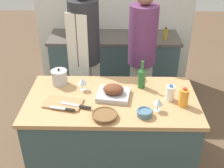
% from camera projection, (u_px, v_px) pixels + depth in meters
% --- Properties ---
extents(ground_plane, '(12.00, 12.00, 0.00)m').
position_uv_depth(ground_plane, '(112.00, 166.00, 3.07)').
color(ground_plane, brown).
extents(kitchen_island, '(1.60, 0.84, 0.90)m').
position_uv_depth(kitchen_island, '(112.00, 135.00, 2.85)').
color(kitchen_island, '#3D565B').
rests_on(kitchen_island, ground_plane).
extents(back_counter, '(1.87, 0.60, 0.89)m').
position_uv_depth(back_counter, '(114.00, 64.00, 4.25)').
color(back_counter, '#3D565B').
rests_on(back_counter, ground_plane).
extents(back_wall, '(2.37, 0.10, 2.55)m').
position_uv_depth(back_wall, '(115.00, 3.00, 4.13)').
color(back_wall, silver).
rests_on(back_wall, ground_plane).
extents(roasting_pan, '(0.33, 0.30, 0.13)m').
position_uv_depth(roasting_pan, '(113.00, 92.00, 2.61)').
color(roasting_pan, '#BCBCC1').
rests_on(roasting_pan, kitchen_island).
extents(wicker_basket, '(0.22, 0.22, 0.04)m').
position_uv_depth(wicker_basket, '(105.00, 115.00, 2.36)').
color(wicker_basket, brown).
rests_on(wicker_basket, kitchen_island).
extents(cutting_board, '(0.37, 0.25, 0.02)m').
position_uv_depth(cutting_board, '(63.00, 103.00, 2.53)').
color(cutting_board, '#AD7F51').
rests_on(cutting_board, kitchen_island).
extents(stock_pot, '(0.16, 0.16, 0.18)m').
position_uv_depth(stock_pot, '(59.00, 77.00, 2.81)').
color(stock_pot, '#B7B7BC').
rests_on(stock_pot, kitchen_island).
extents(mixing_bowl, '(0.14, 0.14, 0.06)m').
position_uv_depth(mixing_bowl, '(145.00, 113.00, 2.37)').
color(mixing_bowl, slate).
rests_on(mixing_bowl, kitchen_island).
extents(juice_jug, '(0.09, 0.09, 0.18)m').
position_uv_depth(juice_jug, '(184.00, 98.00, 2.48)').
color(juice_jug, orange).
rests_on(juice_jug, kitchen_island).
extents(milk_jug, '(0.08, 0.08, 0.16)m').
position_uv_depth(milk_jug, '(170.00, 93.00, 2.56)').
color(milk_jug, white).
rests_on(milk_jug, kitchen_island).
extents(wine_bottle_green, '(0.07, 0.07, 0.28)m').
position_uv_depth(wine_bottle_green, '(142.00, 77.00, 2.74)').
color(wine_bottle_green, '#28662D').
rests_on(wine_bottle_green, kitchen_island).
extents(wine_glass_left, '(0.08, 0.08, 0.13)m').
position_uv_depth(wine_glass_left, '(158.00, 102.00, 2.40)').
color(wine_glass_left, silver).
rests_on(wine_glass_left, kitchen_island).
extents(wine_glass_right, '(0.08, 0.08, 0.13)m').
position_uv_depth(wine_glass_right, '(82.00, 81.00, 2.69)').
color(wine_glass_right, silver).
rests_on(wine_glass_right, kitchen_island).
extents(knife_chef, '(0.29, 0.11, 0.01)m').
position_uv_depth(knife_chef, '(77.00, 105.00, 2.48)').
color(knife_chef, '#B7B7BC').
rests_on(knife_chef, cutting_board).
extents(knife_paring, '(0.23, 0.08, 0.01)m').
position_uv_depth(knife_paring, '(63.00, 109.00, 2.44)').
color(knife_paring, '#B7B7BC').
rests_on(knife_paring, cutting_board).
extents(stand_mixer, '(0.18, 0.14, 0.34)m').
position_uv_depth(stand_mixer, '(83.00, 29.00, 3.88)').
color(stand_mixer, '#333842').
rests_on(stand_mixer, back_counter).
extents(condiment_bottle_tall, '(0.05, 0.05, 0.22)m').
position_uv_depth(condiment_bottle_tall, '(67.00, 29.00, 3.98)').
color(condiment_bottle_tall, '#B28E2D').
rests_on(condiment_bottle_tall, back_counter).
extents(condiment_bottle_short, '(0.06, 0.06, 0.17)m').
position_uv_depth(condiment_bottle_short, '(165.00, 34.00, 3.88)').
color(condiment_bottle_short, '#B28E2D').
rests_on(condiment_bottle_short, back_counter).
extents(person_cook_aproned, '(0.36, 0.38, 1.81)m').
position_uv_depth(person_cook_aproned, '(85.00, 51.00, 3.28)').
color(person_cook_aproned, beige).
rests_on(person_cook_aproned, ground_plane).
extents(person_cook_guest, '(0.33, 0.33, 1.73)m').
position_uv_depth(person_cook_guest, '(142.00, 53.00, 3.34)').
color(person_cook_guest, beige).
rests_on(person_cook_guest, ground_plane).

